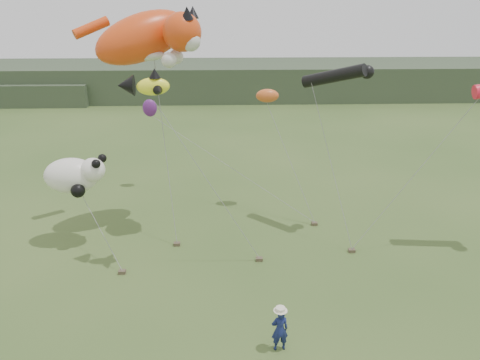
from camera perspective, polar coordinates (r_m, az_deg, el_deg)
name	(u,v)px	position (r m, az deg, el deg)	size (l,w,h in m)	color
ground	(282,322)	(18.57, 5.18, -16.85)	(120.00, 120.00, 0.00)	#385123
headland	(215,81)	(59.95, -3.05, 12.02)	(90.00, 13.00, 4.00)	#2D3D28
festival_attendant	(280,330)	(16.91, 4.87, -17.71)	(0.60, 0.39, 1.63)	#151E50
sandbag_anchors	(248,249)	(22.98, 0.98, -8.38)	(11.03, 4.71, 0.16)	brown
cat_kite	(151,37)	(23.47, -10.82, 16.76)	(6.37, 4.40, 3.47)	#DD4111
fish_kite	(143,85)	(19.70, -11.74, 11.22)	(2.19, 1.49, 1.15)	#FFFE2A
tube_kites	(434,81)	(23.64, 22.54, 11.08)	(10.84, 4.77, 1.46)	black
panda_kite	(75,175)	(23.76, -19.50, 0.57)	(3.03, 1.96, 1.88)	white
misc_kites	(211,102)	(27.50, -3.61, 9.51)	(8.04, 3.86, 2.24)	#D25B23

